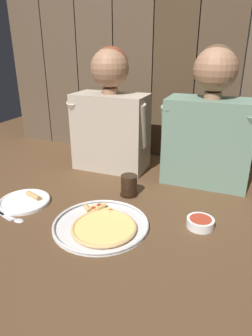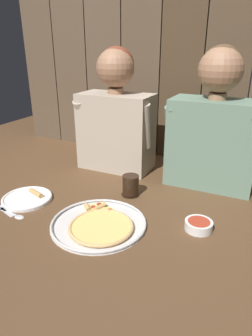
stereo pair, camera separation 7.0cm
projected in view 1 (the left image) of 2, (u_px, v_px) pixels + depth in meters
The scene contains 10 objects.
ground_plane at pixel (120, 219), 1.20m from camera, with size 3.20×3.20×0.00m, color brown.
pizza_tray at pixel (102, 225), 1.14m from camera, with size 0.37×0.37×0.03m.
dinner_plate at pixel (25, 201), 1.32m from camera, with size 0.22×0.22×0.03m.
drinking_glass at pixel (129, 185), 1.38m from camera, with size 0.09×0.09×0.10m.
dipping_bowl at pixel (200, 222), 1.14m from camera, with size 0.10×0.10×0.03m.
table_knife at pixel (2, 214), 1.24m from camera, with size 0.15×0.06×0.01m.
table_spoon at pixel (14, 219), 1.20m from camera, with size 0.14×0.04×0.01m.
diner_left at pixel (111, 115), 1.59m from camera, with size 0.43×0.22×0.64m.
diner_right at pixel (210, 124), 1.42m from camera, with size 0.44×0.22×0.65m.
wooden_backdrop_wall at pixel (174, 62), 1.67m from camera, with size 2.19×0.03×1.11m.
Camera 1 is at (0.41, -0.95, 0.65)m, focal length 32.15 mm.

